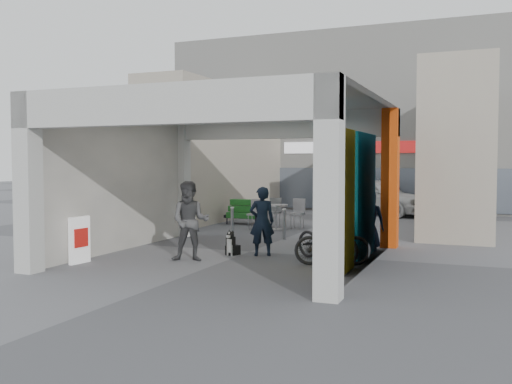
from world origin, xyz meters
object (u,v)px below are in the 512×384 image
at_px(man_elderly, 369,219).
at_px(white_van, 375,196).
at_px(bicycle_front, 327,239).
at_px(border_collie, 232,245).
at_px(man_with_dog, 262,221).
at_px(man_crates, 331,193).
at_px(man_back_turned, 190,221).
at_px(cafe_set, 276,218).
at_px(bicycle_rear, 333,242).
at_px(produce_stand, 244,214).

distance_m(man_elderly, white_van, 9.79).
bearing_deg(bicycle_front, border_collie, 122.10).
xyz_separation_m(man_with_dog, man_crates, (-0.57, 8.47, 0.21)).
xyz_separation_m(man_with_dog, man_back_turned, (-1.19, -1.24, 0.08)).
bearing_deg(man_back_turned, cafe_set, 74.55).
relative_size(cafe_set, bicycle_rear, 1.00).
bearing_deg(man_crates, bicycle_rear, 89.02).
xyz_separation_m(cafe_set, man_crates, (1.01, 3.26, 0.67)).
xyz_separation_m(cafe_set, border_collie, (0.90, -5.43, -0.10)).
distance_m(cafe_set, bicycle_front, 6.20).
height_order(bicycle_front, white_van, white_van).
height_order(produce_stand, bicycle_front, bicycle_front).
bearing_deg(man_with_dog, border_collie, -11.53).
relative_size(border_collie, man_crates, 0.30).
height_order(man_with_dog, bicycle_rear, man_with_dog).
relative_size(produce_stand, white_van, 0.29).
bearing_deg(cafe_set, border_collie, -80.58).
height_order(border_collie, white_van, white_van).
xyz_separation_m(man_elderly, bicycle_rear, (-0.30, -2.34, -0.28)).
height_order(man_crates, white_van, man_crates).
xyz_separation_m(cafe_set, white_van, (2.10, 6.19, 0.42)).
bearing_deg(bicycle_front, man_elderly, 13.74).
xyz_separation_m(border_collie, man_back_turned, (-0.51, -1.03, 0.64)).
relative_size(cafe_set, man_with_dog, 1.00).
bearing_deg(bicycle_rear, man_elderly, -27.32).
distance_m(produce_stand, white_van, 6.46).
height_order(cafe_set, produce_stand, cafe_set).
xyz_separation_m(border_collie, white_van, (1.20, 11.62, 0.53)).
xyz_separation_m(man_with_dog, white_van, (0.52, 11.41, -0.03)).
bearing_deg(produce_stand, man_elderly, -22.19).
bearing_deg(produce_stand, man_crates, 61.94).
height_order(man_back_turned, bicycle_front, man_back_turned).
bearing_deg(cafe_set, man_elderly, -43.18).
xyz_separation_m(cafe_set, produce_stand, (-1.47, 0.83, -0.01)).
distance_m(man_elderly, bicycle_front, 1.97).
bearing_deg(man_crates, man_with_dog, 78.11).
xyz_separation_m(produce_stand, man_back_turned, (1.86, -7.29, 0.54)).
xyz_separation_m(man_with_dog, bicycle_rear, (1.82, -0.58, -0.32)).
bearing_deg(bicycle_rear, man_back_turned, 82.45).
height_order(cafe_set, man_with_dog, man_with_dog).
bearing_deg(white_van, produce_stand, 167.13).
bearing_deg(produce_stand, cafe_set, -11.87).
height_order(border_collie, bicycle_front, bicycle_front).
relative_size(man_back_turned, bicycle_front, 0.97).
bearing_deg(bicycle_rear, white_van, -13.85).
distance_m(man_back_turned, white_van, 12.77).
xyz_separation_m(produce_stand, bicycle_front, (4.62, -6.17, 0.14)).
distance_m(man_back_turned, bicycle_front, 3.01).
distance_m(man_crates, white_van, 3.14).
relative_size(bicycle_front, white_van, 0.40).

